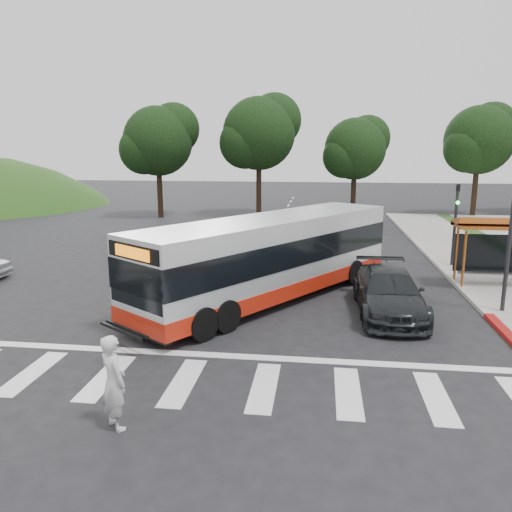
# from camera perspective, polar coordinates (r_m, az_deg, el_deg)

# --- Properties ---
(ground) EXTENTS (140.00, 140.00, 0.00)m
(ground) POSITION_cam_1_polar(r_m,az_deg,el_deg) (17.29, -3.81, -6.85)
(ground) COLOR black
(ground) RESTS_ON ground
(sidewalk_east) EXTENTS (4.00, 40.00, 0.12)m
(sidewalk_east) POSITION_cam_1_polar(r_m,az_deg,el_deg) (25.85, 24.70, -1.38)
(sidewalk_east) COLOR gray
(sidewalk_east) RESTS_ON ground
(curb_east) EXTENTS (0.30, 40.00, 0.15)m
(curb_east) POSITION_cam_1_polar(r_m,az_deg,el_deg) (25.32, 20.38, -1.26)
(curb_east) COLOR #9E9991
(curb_east) RESTS_ON ground
(crosswalk_ladder) EXTENTS (18.00, 2.60, 0.01)m
(crosswalk_ladder) POSITION_cam_1_polar(r_m,az_deg,el_deg) (12.80, -8.28, -14.05)
(crosswalk_ladder) COLOR silver
(crosswalk_ladder) RESTS_ON ground
(bus_shelter) EXTENTS (4.20, 1.60, 2.86)m
(bus_shelter) POSITION_cam_1_polar(r_m,az_deg,el_deg) (22.68, 26.84, 2.56)
(bus_shelter) COLOR #A6511B
(bus_shelter) RESTS_ON sidewalk_east
(traffic_signal_ne_short) EXTENTS (0.18, 0.37, 4.00)m
(traffic_signal_ne_short) POSITION_cam_1_polar(r_m,az_deg,el_deg) (25.52, 21.86, 4.22)
(traffic_signal_ne_short) COLOR black
(traffic_signal_ne_short) RESTS_ON ground
(tree_ne_a) EXTENTS (6.16, 5.74, 9.30)m
(tree_ne_a) POSITION_cam_1_polar(r_m,az_deg,el_deg) (45.92, 24.23, 12.12)
(tree_ne_a) COLOR black
(tree_ne_a) RESTS_ON parking_lot
(tree_north_a) EXTENTS (6.60, 6.15, 10.17)m
(tree_north_a) POSITION_cam_1_polar(r_m,az_deg,el_deg) (42.42, 0.46, 13.96)
(tree_north_a) COLOR black
(tree_north_a) RESTS_ON ground
(tree_north_b) EXTENTS (5.72, 5.33, 8.43)m
(tree_north_b) POSITION_cam_1_polar(r_m,az_deg,el_deg) (44.17, 11.36, 12.02)
(tree_north_b) COLOR black
(tree_north_b) RESTS_ON ground
(tree_north_c) EXTENTS (6.16, 5.74, 9.30)m
(tree_north_c) POSITION_cam_1_polar(r_m,az_deg,el_deg) (42.20, -11.03, 12.89)
(tree_north_c) COLOR black
(tree_north_c) RESTS_ON ground
(transit_bus) EXTENTS (9.07, 11.49, 3.14)m
(transit_bus) POSITION_cam_1_polar(r_m,az_deg,el_deg) (18.77, 1.79, -0.32)
(transit_bus) COLOR silver
(transit_bus) RESTS_ON ground
(pedestrian) EXTENTS (0.87, 0.84, 2.01)m
(pedestrian) POSITION_cam_1_polar(r_m,az_deg,el_deg) (10.82, -15.99, -13.68)
(pedestrian) COLOR silver
(pedestrian) RESTS_ON ground
(dark_sedan) EXTENTS (2.27, 5.35, 1.54)m
(dark_sedan) POSITION_cam_1_polar(r_m,az_deg,el_deg) (17.88, 14.92, -4.02)
(dark_sedan) COLOR black
(dark_sedan) RESTS_ON ground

